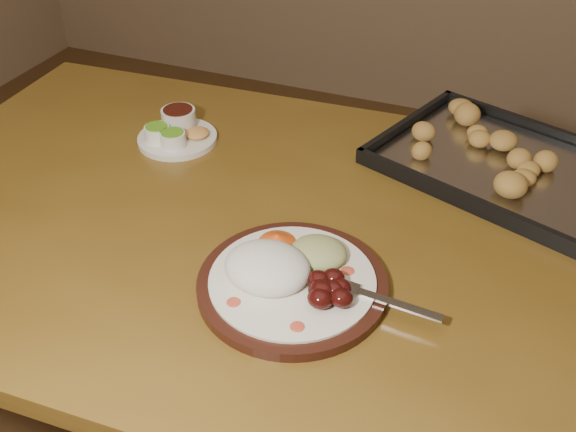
% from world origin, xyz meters
% --- Properties ---
extents(dining_table, '(1.54, 0.97, 0.75)m').
position_xyz_m(dining_table, '(0.11, 0.05, 0.65)').
color(dining_table, brown).
rests_on(dining_table, ground).
extents(dinner_plate, '(0.37, 0.29, 0.07)m').
position_xyz_m(dinner_plate, '(0.18, -0.09, 0.77)').
color(dinner_plate, black).
rests_on(dinner_plate, dining_table).
extents(condiment_saucer, '(0.16, 0.16, 0.05)m').
position_xyz_m(condiment_saucer, '(-0.20, 0.23, 0.77)').
color(condiment_saucer, silver).
rests_on(condiment_saucer, dining_table).
extents(baking_tray, '(0.55, 0.48, 0.05)m').
position_xyz_m(baking_tray, '(0.44, 0.37, 0.77)').
color(baking_tray, black).
rests_on(baking_tray, dining_table).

